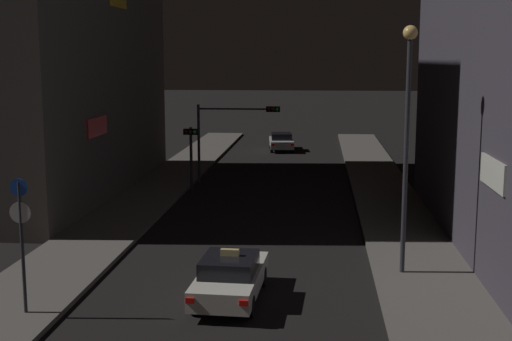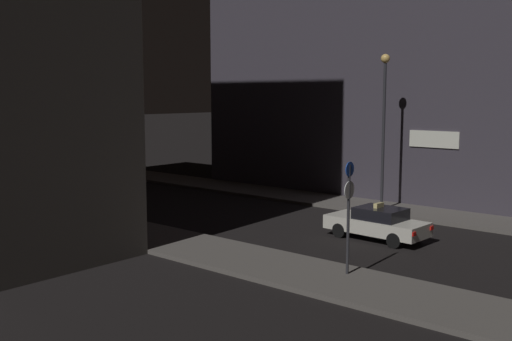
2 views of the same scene
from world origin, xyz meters
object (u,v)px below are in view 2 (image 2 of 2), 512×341
at_px(traffic_light_overhead, 71,141).
at_px(taxi, 377,223).
at_px(traffic_light_left_kerb, 66,161).
at_px(sign_pole_left, 349,207).
at_px(street_lamp_near_block, 384,110).

bearing_deg(traffic_light_overhead, taxi, -83.08).
bearing_deg(taxi, traffic_light_left_kerb, 104.29).
distance_m(traffic_light_overhead, sign_pole_left, 21.97).
bearing_deg(traffic_light_left_kerb, street_lamp_near_block, -55.56).
bearing_deg(street_lamp_near_block, taxi, -153.12).
height_order(traffic_light_overhead, street_lamp_near_block, street_lamp_near_block).
bearing_deg(sign_pole_left, street_lamp_near_block, 23.25).
distance_m(taxi, traffic_light_overhead, 20.05).
bearing_deg(taxi, traffic_light_overhead, 96.92).
bearing_deg(street_lamp_near_block, sign_pole_left, -156.75).
relative_size(sign_pole_left, street_lamp_near_block, 0.47).
distance_m(traffic_light_left_kerb, street_lamp_near_block, 17.71).
height_order(taxi, sign_pole_left, sign_pole_left).
bearing_deg(traffic_light_left_kerb, traffic_light_overhead, 51.70).
bearing_deg(traffic_light_left_kerb, taxi, -75.71).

